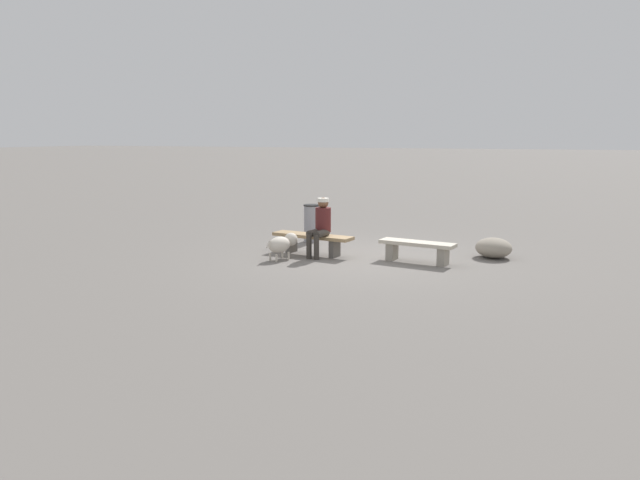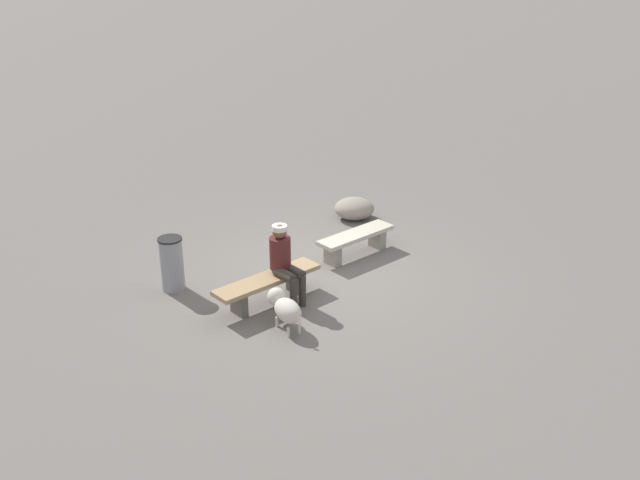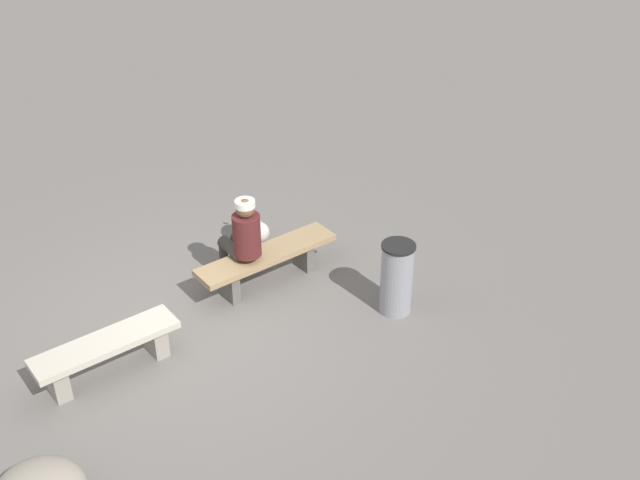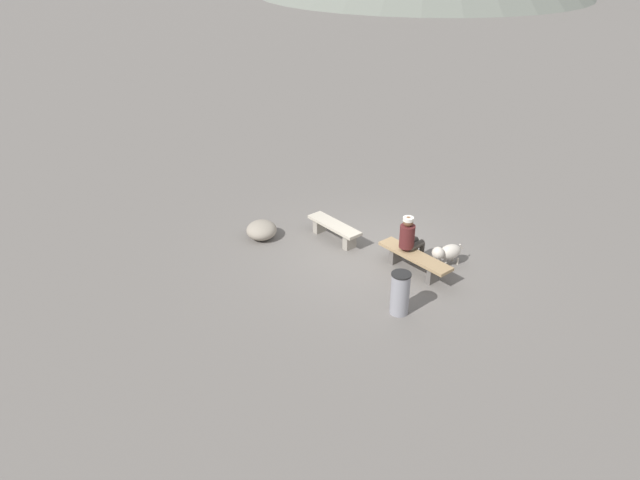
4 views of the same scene
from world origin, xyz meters
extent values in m
cube|color=slate|center=(0.00, 0.00, -0.03)|extent=(210.00, 210.00, 0.06)
cube|color=gray|center=(-1.64, 0.12, 0.18)|extent=(0.20, 0.32, 0.35)
cube|color=gray|center=(-0.56, -0.03, 0.18)|extent=(0.20, 0.32, 0.35)
cube|color=beige|center=(-1.10, 0.04, 0.39)|extent=(1.56, 0.61, 0.07)
cube|color=#605B56|center=(0.62, 0.16, 0.18)|extent=(0.16, 0.33, 0.37)
cube|color=#605B56|center=(1.68, 0.00, 0.18)|extent=(0.16, 0.33, 0.37)
cube|color=#A3845B|center=(1.15, 0.08, 0.40)|extent=(1.84, 0.66, 0.07)
cylinder|color=#511E1E|center=(0.89, 0.12, 0.77)|extent=(0.33, 0.33, 0.51)
sphere|color=brown|center=(0.89, 0.12, 1.12)|extent=(0.22, 0.22, 0.22)
cylinder|color=silver|center=(0.89, 0.12, 1.18)|extent=(0.23, 0.23, 0.08)
cylinder|color=#38332D|center=(1.01, 0.31, 0.51)|extent=(0.21, 0.44, 0.15)
cylinder|color=#38332D|center=(1.04, 0.52, 0.25)|extent=(0.11, 0.11, 0.51)
cylinder|color=#38332D|center=(0.83, 0.34, 0.51)|extent=(0.21, 0.44, 0.15)
cylinder|color=#38332D|center=(0.87, 0.54, 0.25)|extent=(0.11, 0.11, 0.51)
ellipsoid|color=beige|center=(1.55, 0.87, 0.32)|extent=(0.49, 0.62, 0.33)
sphere|color=beige|center=(1.44, 0.54, 0.38)|extent=(0.28, 0.28, 0.28)
cylinder|color=beige|center=(1.58, 0.67, 0.08)|extent=(0.04, 0.04, 0.15)
cylinder|color=beige|center=(1.41, 0.73, 0.08)|extent=(0.04, 0.04, 0.15)
cylinder|color=beige|center=(1.69, 1.00, 0.08)|extent=(0.04, 0.04, 0.15)
cylinder|color=beige|center=(1.52, 1.06, 0.08)|extent=(0.04, 0.04, 0.15)
cylinder|color=beige|center=(1.65, 1.16, 0.37)|extent=(0.07, 0.12, 0.15)
cylinder|color=gray|center=(1.79, -1.39, 0.43)|extent=(0.37, 0.37, 0.86)
cylinder|color=black|center=(1.79, -1.39, 0.87)|extent=(0.39, 0.39, 0.03)
ellipsoid|color=gray|center=(-2.46, -1.04, 0.21)|extent=(1.06, 1.06, 0.42)
camera|label=1|loc=(-3.83, 11.79, 2.51)|focal=34.18mm
camera|label=2|loc=(8.21, 7.11, 5.43)|focal=41.04mm
camera|label=3|loc=(-4.00, -5.81, 5.46)|focal=43.83mm
camera|label=4|loc=(7.18, -9.71, 6.90)|focal=34.20mm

